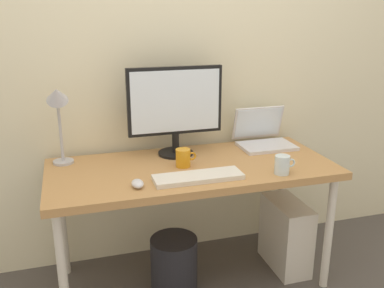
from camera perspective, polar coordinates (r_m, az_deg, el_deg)
The scene contains 12 objects.
ground_plane at distance 2.61m, azimuth 0.00°, elevation -17.51°, with size 6.00×6.00×0.00m, color #4C4742.
back_wall at distance 2.52m, azimuth -2.61°, elevation 13.04°, with size 4.40×0.04×2.60m, color beige.
desk at distance 2.30m, azimuth 0.00°, elevation -4.27°, with size 1.51×0.67×0.70m.
monitor at distance 2.37m, azimuth -2.25°, elevation 5.10°, with size 0.53×0.20×0.50m.
laptop at distance 2.63m, azimuth 9.45°, elevation 1.07°, with size 0.32×0.28×0.22m.
desk_lamp at distance 2.30m, azimuth -17.46°, elevation 4.72°, with size 0.11×0.16×0.45m.
keyboard at distance 2.09m, azimuth 0.83°, elevation -4.43°, with size 0.44×0.14×0.02m, color silver.
mouse at distance 2.02m, azimuth -7.28°, elevation -5.27°, with size 0.06×0.09×0.03m, color silver.
coffee_mug at distance 2.25m, azimuth -1.16°, elevation -1.85°, with size 0.11×0.08×0.10m.
glass_cup at distance 2.20m, azimuth 11.99°, elevation -2.72°, with size 0.11×0.08×0.10m.
computer_tower at distance 2.67m, azimuth 12.40°, elevation -11.74°, with size 0.18×0.36×0.42m, color silver.
wastebasket at distance 2.47m, azimuth -2.41°, elevation -15.61°, with size 0.26×0.26×0.30m, color #232328.
Camera 1 is at (-0.61, -2.04, 1.50)m, focal length 39.94 mm.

